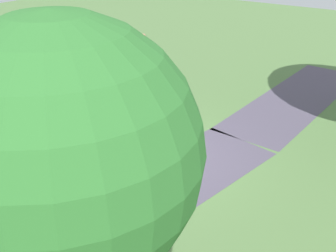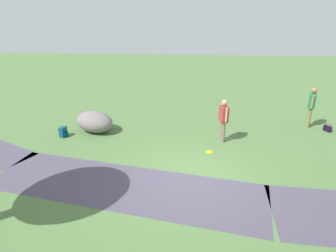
# 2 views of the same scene
# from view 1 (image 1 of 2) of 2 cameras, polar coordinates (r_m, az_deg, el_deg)

# --- Properties ---
(ground_plane) EXTENTS (48.00, 48.00, 0.00)m
(ground_plane) POSITION_cam_1_polar(r_m,az_deg,el_deg) (11.08, -1.01, -4.07)
(ground_plane) COLOR #527440
(footpath_segment_near) EXTENTS (8.13, 2.77, 0.01)m
(footpath_segment_near) POSITION_cam_1_polar(r_m,az_deg,el_deg) (15.38, 17.46, 3.70)
(footpath_segment_near) COLOR #4E4759
(footpath_segment_near) RESTS_ON ground
(footpath_segment_mid) EXTENTS (8.28, 3.71, 0.01)m
(footpath_segment_mid) POSITION_cam_1_polar(r_m,az_deg,el_deg) (9.44, -4.19, -10.12)
(footpath_segment_mid) COLOR #4E4759
(footpath_segment_mid) RESTS_ON ground
(young_tree_near_path) EXTENTS (2.49, 2.49, 5.03)m
(young_tree_near_path) POSITION_cam_1_polar(r_m,az_deg,el_deg) (3.77, -13.96, -4.21)
(young_tree_near_path) COLOR #45442D
(young_tree_near_path) RESTS_ON ground
(woman_with_handbag) EXTENTS (0.34, 0.50, 1.72)m
(woman_with_handbag) POSITION_cam_1_polar(r_m,az_deg,el_deg) (16.75, -3.42, 10.32)
(woman_with_handbag) COLOR olive
(woman_with_handbag) RESTS_ON ground
(man_near_boulder) EXTENTS (0.35, 0.49, 1.65)m
(man_near_boulder) POSITION_cam_1_polar(r_m,az_deg,el_deg) (12.94, -7.50, 5.04)
(man_near_boulder) COLOR #806B5F
(man_near_boulder) RESTS_ON ground
(handbag_on_grass) EXTENTS (0.37, 0.37, 0.31)m
(handbag_on_grass) POSITION_cam_1_polar(r_m,az_deg,el_deg) (17.23, -0.86, 7.82)
(handbag_on_grass) COLOR black
(handbag_on_grass) RESTS_ON ground
(frisbee_on_grass) EXTENTS (0.25, 0.25, 0.02)m
(frisbee_on_grass) POSITION_cam_1_polar(r_m,az_deg,el_deg) (12.36, -5.40, -0.70)
(frisbee_on_grass) COLOR #EFAE17
(frisbee_on_grass) RESTS_ON ground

